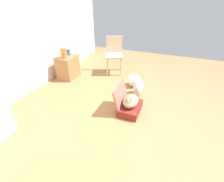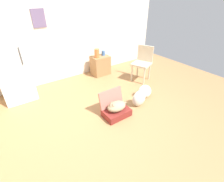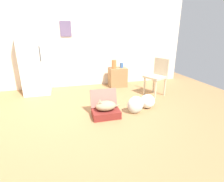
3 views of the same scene
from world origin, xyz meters
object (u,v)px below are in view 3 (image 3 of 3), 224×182
cat (105,106)px  plastic_bag_white (136,105)px  side_table (118,77)px  plastic_bag_clear (148,101)px  suitcase_base (106,113)px  chair (157,75)px  refrigerator (34,56)px  vase_short (122,65)px  vase_tall (114,64)px

cat → plastic_bag_white: 0.62m
cat → plastic_bag_white: bearing=0.7°
side_table → plastic_bag_clear: bearing=-84.5°
plastic_bag_clear → side_table: size_ratio=0.56×
cat → side_table: side_table is taller
suitcase_base → chair: size_ratio=0.56×
refrigerator → vase_short: (2.37, 0.07, -0.35)m
suitcase_base → plastic_bag_clear: plastic_bag_clear is taller
plastic_bag_white → vase_tall: (0.06, 1.84, 0.50)m
chair → vase_tall: bearing=-157.9°
side_table → vase_short: vase_short is taller
plastic_bag_white → vase_short: vase_short is taller
cat → refrigerator: refrigerator is taller
cat → plastic_bag_white: size_ratio=1.30×
suitcase_base → plastic_bag_clear: size_ratio=1.66×
vase_tall → cat: bearing=-110.2°
plastic_bag_white → plastic_bag_clear: 0.39m
side_table → vase_short: 0.37m
plastic_bag_clear → chair: size_ratio=0.34×
refrigerator → vase_short: refrigerator is taller
vase_short → plastic_bag_clear: bearing=-88.7°
plastic_bag_white → vase_tall: 1.91m
refrigerator → suitcase_base: bearing=-51.9°
suitcase_base → cat: size_ratio=1.10×
cat → chair: 1.85m
side_table → plastic_bag_white: bearing=-95.7°
plastic_bag_clear → refrigerator: bearing=145.5°
cat → vase_short: 2.16m
chair → side_table: bearing=-163.4°
side_table → vase_tall: size_ratio=2.27×
side_table → chair: chair is taller
vase_short → suitcase_base: bearing=-115.9°
cat → vase_tall: size_ratio=1.93×
refrigerator → vase_short: bearing=1.7°
chair → vase_short: bearing=-168.8°
suitcase_base → side_table: side_table is taller
cat → vase_tall: (0.68, 1.85, 0.45)m
vase_short → chair: chair is taller
plastic_bag_clear → refrigerator: refrigerator is taller
vase_tall → chair: 1.30m
vase_short → chair: bearing=-57.0°
suitcase_base → vase_short: size_ratio=3.75×
refrigerator → chair: refrigerator is taller
plastic_bag_clear → vase_tall: vase_tall is taller
plastic_bag_clear → vase_tall: 1.77m
plastic_bag_white → vase_short: size_ratio=2.61×
refrigerator → chair: size_ratio=2.09×
cat → vase_tall: vase_tall is taller
refrigerator → plastic_bag_white: bearing=-41.7°
cat → refrigerator: size_ratio=0.24×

